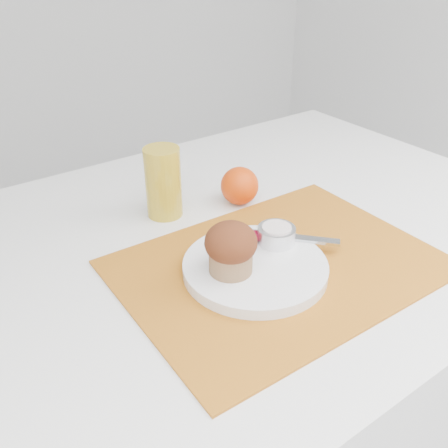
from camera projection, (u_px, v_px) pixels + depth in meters
table at (226, 384)px, 1.05m from camera, size 1.20×0.80×0.75m
placemat at (279, 265)px, 0.77m from camera, size 0.49×0.36×0.00m
plate at (255, 267)px, 0.75m from camera, size 0.23×0.23×0.02m
ramekin at (276, 235)px, 0.79m from camera, size 0.07×0.07×0.03m
cream at (277, 228)px, 0.78m from camera, size 0.06×0.06×0.01m
raspberry_near at (249, 240)px, 0.78m from camera, size 0.02×0.02×0.02m
raspberry_far at (255, 236)px, 0.79m from camera, size 0.02×0.02×0.02m
butter_knife at (279, 236)px, 0.80m from camera, size 0.14×0.15×0.00m
orange at (240, 186)px, 0.93m from camera, size 0.07×0.07×0.07m
juice_glass at (163, 182)px, 0.88m from camera, size 0.07×0.07×0.13m
muffin at (231, 248)px, 0.71m from camera, size 0.08×0.08×0.08m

